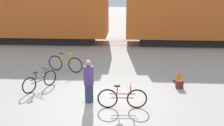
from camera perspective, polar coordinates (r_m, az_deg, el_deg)
ground_plane at (r=9.56m, az=-1.81°, el=-8.57°), size 80.00×80.00×0.00m
freight_train at (r=18.54m, az=1.04°, el=12.74°), size 54.18×2.81×5.23m
rail_near at (r=18.25m, az=0.89°, el=3.91°), size 66.18×0.07×0.01m
rail_far at (r=19.65m, az=1.10°, el=4.85°), size 66.18×0.07×0.01m
bicycle_black at (r=10.96m, az=-15.40°, el=-3.80°), size 0.96×1.46×0.82m
bicycle_maroon at (r=9.01m, az=2.25°, el=-7.65°), size 1.70×0.46×0.87m
bicycle_yellow at (r=12.86m, az=-10.14°, el=-0.14°), size 1.78×0.57×0.95m
person_in_purple at (r=9.34m, az=-5.08°, el=-4.04°), size 0.35×0.35×1.58m
backpack at (r=11.07m, az=14.46°, el=-4.52°), size 0.28×0.20×0.34m
traffic_cone at (r=11.68m, az=14.34°, el=-2.93°), size 0.40×0.40×0.55m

